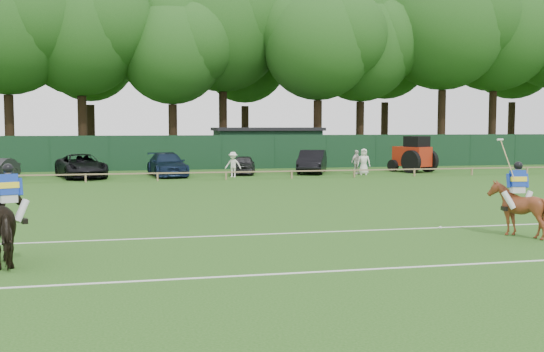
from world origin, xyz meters
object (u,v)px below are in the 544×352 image
object	(u,v)px
estate_black	(312,162)
spectator_right	(364,162)
spectator_mid	(356,162)
suv_black	(81,166)
horse_chestnut	(517,209)
polo_ball	(440,228)
hatch_grey	(243,165)
spectator_left	(233,164)
horse_dark	(10,225)
sedan_navy	(167,165)
utility_shed	(267,147)
tractor	(414,155)

from	to	relation	value
estate_black	spectator_right	distance (m)	3.56
spectator_mid	spectator_right	distance (m)	0.65
suv_black	estate_black	bearing A→B (deg)	-13.20
horse_chestnut	polo_ball	size ratio (longest dim) A/B	17.78
spectator_right	hatch_grey	bearing A→B (deg)	-175.30
hatch_grey	polo_ball	size ratio (longest dim) A/B	40.41
estate_black	spectator_left	size ratio (longest dim) A/B	3.00
estate_black	polo_ball	distance (m)	23.26
estate_black	horse_dark	bearing A→B (deg)	-98.24
estate_black	sedan_navy	bearing A→B (deg)	-156.03
suv_black	sedan_navy	size ratio (longest dim) A/B	1.04
estate_black	suv_black	bearing A→B (deg)	-155.97
horse_chestnut	hatch_grey	distance (m)	25.19
horse_dark	estate_black	size ratio (longest dim) A/B	0.46
horse_chestnut	spectator_mid	world-z (taller)	horse_chestnut
horse_dark	suv_black	world-z (taller)	horse_dark
spectator_mid	spectator_right	xyz separation A→B (m)	(0.31, -0.56, 0.05)
sedan_navy	spectator_mid	distance (m)	12.29
spectator_left	utility_shed	distance (m)	11.04
horse_chestnut	spectator_right	world-z (taller)	spectator_right
spectator_mid	utility_shed	size ratio (longest dim) A/B	0.19
polo_ball	sedan_navy	bearing A→B (deg)	107.58
hatch_grey	estate_black	xyz separation A→B (m)	(4.67, -0.13, 0.16)
horse_dark	spectator_left	size ratio (longest dim) A/B	1.37
hatch_grey	spectator_mid	world-z (taller)	spectator_mid
spectator_right	polo_ball	size ratio (longest dim) A/B	18.95
spectator_left	polo_ball	xyz separation A→B (m)	(3.23, -21.06, -0.74)
horse_dark	spectator_left	distance (m)	25.14
spectator_left	spectator_right	size ratio (longest dim) A/B	0.92
sedan_navy	spectator_right	xyz separation A→B (m)	(12.56, -1.63, 0.12)
horse_chestnut	tractor	size ratio (longest dim) A/B	0.46
spectator_left	spectator_mid	xyz separation A→B (m)	(8.28, 0.56, 0.01)
horse_dark	estate_black	distance (m)	29.44
suv_black	tractor	size ratio (longest dim) A/B	1.51
spectator_mid	utility_shed	world-z (taller)	utility_shed
horse_dark	spectator_right	world-z (taller)	horse_dark
utility_shed	sedan_navy	bearing A→B (deg)	-134.10
spectator_left	tractor	distance (m)	12.88
sedan_navy	horse_dark	bearing A→B (deg)	-108.20
spectator_left	spectator_right	distance (m)	8.60
horse_dark	spectator_right	xyz separation A→B (m)	(17.49, 23.52, -0.05)
horse_chestnut	suv_black	xyz separation A→B (m)	(-13.95, 24.11, -0.07)
horse_dark	horse_chestnut	distance (m)	13.68
suv_black	polo_ball	distance (m)	25.66
horse_dark	horse_chestnut	xyz separation A→B (m)	(13.66, 0.80, -0.11)
sedan_navy	hatch_grey	distance (m)	5.02
spectator_right	utility_shed	xyz separation A→B (m)	(-4.31, 10.15, 0.68)
horse_chestnut	tractor	distance (m)	25.52
hatch_grey	spectator_left	xyz separation A→B (m)	(-1.02, -2.18, 0.16)
horse_dark	sedan_navy	world-z (taller)	horse_dark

